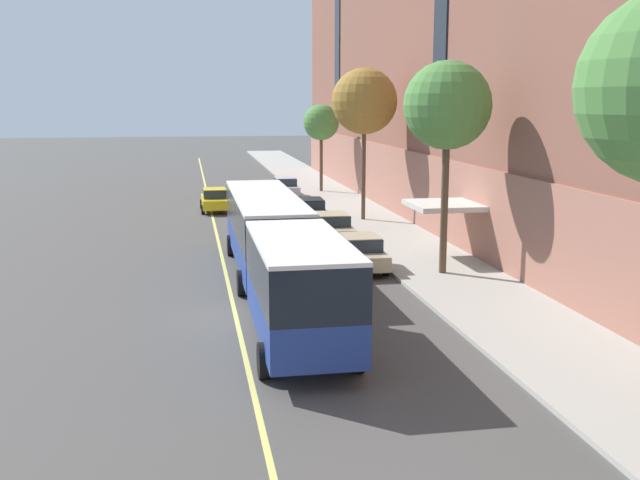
{
  "coord_description": "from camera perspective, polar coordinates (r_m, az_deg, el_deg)",
  "views": [
    {
      "loc": [
        -2.05,
        -25.1,
        7.47
      ],
      "look_at": [
        3.21,
        4.49,
        1.8
      ],
      "focal_mm": 42.0,
      "sensor_mm": 36.0,
      "label": 1
    }
  ],
  "objects": [
    {
      "name": "ground_plane",
      "position": [
        26.26,
        -5.21,
        -5.89
      ],
      "size": [
        260.0,
        260.0,
        0.0
      ],
      "primitive_type": "plane",
      "color": "#4C4947"
    },
    {
      "name": "sidewalk",
      "position": [
        31.05,
        10.91,
        -3.29
      ],
      "size": [
        4.87,
        160.0,
        0.15
      ],
      "primitive_type": "cube",
      "color": "#ADA89E",
      "rests_on": "ground"
    },
    {
      "name": "city_bus",
      "position": [
        28.34,
        -3.4,
        -0.42
      ],
      "size": [
        2.97,
        19.94,
        3.46
      ],
      "color": "navy",
      "rests_on": "ground"
    },
    {
      "name": "parked_car_champagne_0",
      "position": [
        33.32,
        3.03,
        -0.91
      ],
      "size": [
        2.04,
        4.69,
        1.56
      ],
      "color": "#BCAD89",
      "rests_on": "ground"
    },
    {
      "name": "parked_car_black_1",
      "position": [
        45.51,
        -0.82,
        2.24
      ],
      "size": [
        2.11,
        4.85,
        1.56
      ],
      "color": "black",
      "rests_on": "ground"
    },
    {
      "name": "parked_car_champagne_2",
      "position": [
        39.67,
        0.91,
        0.98
      ],
      "size": [
        2.07,
        4.72,
        1.56
      ],
      "color": "#BCAD89",
      "rests_on": "ground"
    },
    {
      "name": "parked_car_silver_3",
      "position": [
        57.85,
        -2.69,
        4.03
      ],
      "size": [
        1.99,
        4.25,
        1.56
      ],
      "color": "#B7B7BC",
      "rests_on": "ground"
    },
    {
      "name": "taxi_cab",
      "position": [
        51.1,
        -8.03,
        3.06
      ],
      "size": [
        1.92,
        4.33,
        1.56
      ],
      "color": "yellow",
      "rests_on": "ground"
    },
    {
      "name": "street_tree_mid_block",
      "position": [
        31.72,
        9.69,
        10.01
      ],
      "size": [
        3.66,
        3.66,
        8.91
      ],
      "color": "brown",
      "rests_on": "sidewalk"
    },
    {
      "name": "street_tree_far_uptown",
      "position": [
        45.89,
        3.4,
        10.48
      ],
      "size": [
        3.98,
        3.98,
        9.19
      ],
      "color": "brown",
      "rests_on": "sidewalk"
    },
    {
      "name": "street_tree_far_downtown",
      "position": [
        60.37,
        0.09,
        8.92
      ],
      "size": [
        2.86,
        2.86,
        6.93
      ],
      "color": "brown",
      "rests_on": "sidewalk"
    },
    {
      "name": "lane_centerline",
      "position": [
        29.11,
        -6.8,
        -4.25
      ],
      "size": [
        0.16,
        140.0,
        0.01
      ],
      "primitive_type": "cube",
      "color": "#E0D66B",
      "rests_on": "ground"
    }
  ]
}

